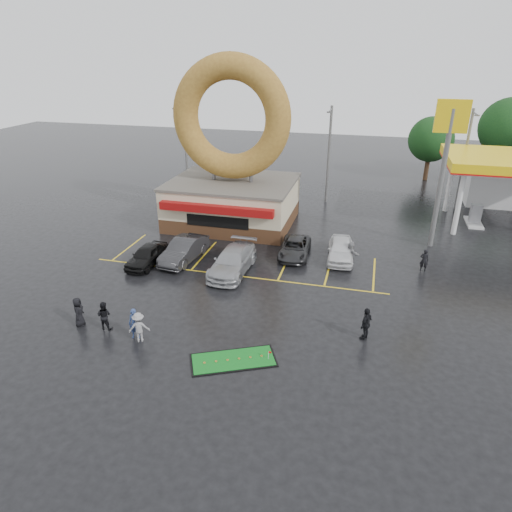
% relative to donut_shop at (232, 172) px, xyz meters
% --- Properties ---
extents(ground, '(120.00, 120.00, 0.00)m').
position_rel_donut_shop_xyz_m(ground, '(3.00, -12.97, -4.46)').
color(ground, black).
rests_on(ground, ground).
extents(donut_shop, '(10.20, 8.70, 13.50)m').
position_rel_donut_shop_xyz_m(donut_shop, '(0.00, 0.00, 0.00)').
color(donut_shop, '#472B19').
rests_on(donut_shop, ground).
extents(shell_sign, '(2.20, 0.36, 10.60)m').
position_rel_donut_shop_xyz_m(shell_sign, '(16.00, -0.97, 2.91)').
color(shell_sign, slate).
rests_on(shell_sign, ground).
extents(streetlight_left, '(0.40, 2.21, 9.00)m').
position_rel_donut_shop_xyz_m(streetlight_left, '(-7.00, 6.95, 0.32)').
color(streetlight_left, slate).
rests_on(streetlight_left, ground).
extents(streetlight_mid, '(0.40, 2.21, 9.00)m').
position_rel_donut_shop_xyz_m(streetlight_mid, '(7.00, 7.95, 0.32)').
color(streetlight_mid, slate).
rests_on(streetlight_mid, ground).
extents(streetlight_right, '(0.40, 2.21, 9.00)m').
position_rel_donut_shop_xyz_m(streetlight_right, '(19.00, 8.95, 0.32)').
color(streetlight_right, slate).
rests_on(streetlight_right, ground).
extents(tree_far_c, '(6.30, 6.30, 9.00)m').
position_rel_donut_shop_xyz_m(tree_far_c, '(25.00, 21.03, 1.37)').
color(tree_far_c, '#332114').
rests_on(tree_far_c, ground).
extents(tree_far_d, '(4.90, 4.90, 7.00)m').
position_rel_donut_shop_xyz_m(tree_far_d, '(17.00, 19.03, 0.07)').
color(tree_far_d, '#332114').
rests_on(tree_far_d, ground).
extents(car_black, '(1.82, 4.11, 1.38)m').
position_rel_donut_shop_xyz_m(car_black, '(-3.24, -9.47, -3.78)').
color(car_black, black).
rests_on(car_black, ground).
extents(car_dgrey, '(2.20, 4.94, 1.58)m').
position_rel_donut_shop_xyz_m(car_dgrey, '(-1.04, -8.17, -3.68)').
color(car_dgrey, '#29292B').
rests_on(car_dgrey, ground).
extents(car_silver, '(2.36, 5.49, 1.58)m').
position_rel_donut_shop_xyz_m(car_silver, '(2.81, -9.05, -3.68)').
color(car_silver, '#A0A0A4').
rests_on(car_silver, ground).
extents(car_grey, '(2.23, 4.49, 1.22)m').
position_rel_donut_shop_xyz_m(car_grey, '(6.34, -5.41, -3.85)').
color(car_grey, '#29292B').
rests_on(car_grey, ground).
extents(car_white, '(2.08, 4.51, 1.50)m').
position_rel_donut_shop_xyz_m(car_white, '(9.58, -5.22, -3.72)').
color(car_white, silver).
rests_on(car_white, ground).
extents(person_blue, '(0.66, 0.49, 1.68)m').
position_rel_donut_shop_xyz_m(person_blue, '(0.25, -17.64, -3.63)').
color(person_blue, navy).
rests_on(person_blue, ground).
extents(person_blackjkt, '(0.79, 0.63, 1.60)m').
position_rel_donut_shop_xyz_m(person_blackjkt, '(-1.73, -17.28, -3.66)').
color(person_blackjkt, black).
rests_on(person_blackjkt, ground).
extents(person_hoodie, '(1.21, 0.97, 1.64)m').
position_rel_donut_shop_xyz_m(person_hoodie, '(0.60, -17.86, -3.65)').
color(person_hoodie, gray).
rests_on(person_hoodie, ground).
extents(person_bystander, '(0.76, 0.93, 1.65)m').
position_rel_donut_shop_xyz_m(person_bystander, '(-3.23, -17.34, -3.64)').
color(person_bystander, black).
rests_on(person_bystander, ground).
extents(person_cameraman, '(0.84, 1.14, 1.80)m').
position_rel_donut_shop_xyz_m(person_cameraman, '(11.71, -14.73, -3.57)').
color(person_cameraman, black).
rests_on(person_cameraman, ground).
extents(person_walker_near, '(1.33, 1.43, 1.60)m').
position_rel_donut_shop_xyz_m(person_walker_near, '(10.31, -5.68, -3.67)').
color(person_walker_near, gray).
rests_on(person_walker_near, ground).
extents(person_walker_far, '(0.58, 0.40, 1.55)m').
position_rel_donut_shop_xyz_m(person_walker_far, '(15.15, -5.62, -3.69)').
color(person_walker_far, black).
rests_on(person_walker_far, ground).
extents(dumpster, '(1.80, 1.21, 1.30)m').
position_rel_donut_shop_xyz_m(dumpster, '(-4.50, 0.37, -3.81)').
color(dumpster, '#1A441F').
rests_on(dumpster, ground).
extents(putting_green, '(4.43, 3.35, 0.51)m').
position_rel_donut_shop_xyz_m(putting_green, '(5.69, -18.20, -4.43)').
color(putting_green, black).
rests_on(putting_green, ground).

